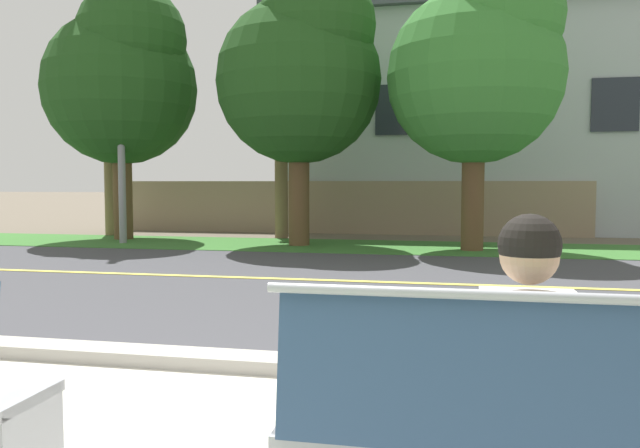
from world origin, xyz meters
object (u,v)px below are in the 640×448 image
Objects in this scene: streetlamp at (124,60)px; shade_tree_left at (303,68)px; bench_right at (520,439)px; shade_tree_far_left at (123,77)px; seated_person_white at (524,364)px; shade_tree_centre at (481,62)px.

shade_tree_left is (4.08, 0.06, -0.33)m from streetlamp.
shade_tree_far_left is (-7.73, 11.25, 3.38)m from bench_right.
shade_tree_centre reaches higher than seated_person_white.
shade_tree_centre is (3.61, -0.27, -0.07)m from shade_tree_left.
streetlamp reaches higher than bench_right.
shade_tree_left reaches higher than bench_right.
streetlamp reaches higher than shade_tree_centre.
bench_right is 1.41× the size of seated_person_white.
seated_person_white is at bearing 80.87° from bench_right.
bench_right is 0.31× the size of shade_tree_centre.
streetlamp is at bearing 178.42° from shade_tree_centre.
shade_tree_far_left is (-0.38, 0.64, -0.26)m from streetlamp.
shade_tree_centre is (0.31, 10.22, 3.02)m from seated_person_white.
shade_tree_far_left is at bearing 125.02° from seated_person_white.
streetlamp is at bearing 124.75° from bench_right.
streetlamp reaches higher than seated_person_white.
streetlamp is at bearing -179.12° from shade_tree_left.
shade_tree_centre is (0.34, 10.39, 3.24)m from bench_right.
bench_right is at bearing -72.92° from shade_tree_left.
streetlamp is 1.21× the size of shade_tree_far_left.
shade_tree_far_left reaches higher than shade_tree_left.
streetlamp is 1.24× the size of shade_tree_left.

